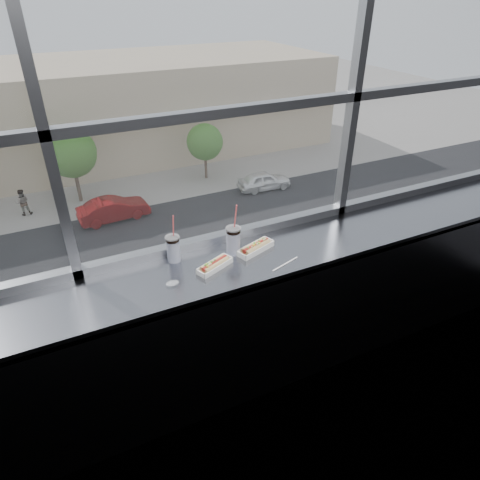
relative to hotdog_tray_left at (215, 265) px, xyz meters
name	(u,v)px	position (x,y,z in m)	size (l,w,h in m)	color
wall_back_lower	(226,300)	(0.20, 0.30, -0.58)	(6.00, 6.00, 0.00)	black
window_glass	(219,58)	(0.20, 0.32, 1.17)	(6.00, 6.00, 0.00)	silver
window_mullions	(220,59)	(0.20, 0.30, 1.17)	(6.00, 0.08, 2.40)	gray
counter	(241,263)	(0.20, 0.02, -0.06)	(6.00, 0.55, 0.06)	gray
counter_fascia	(257,345)	(0.20, -0.23, -0.58)	(6.00, 0.04, 1.04)	gray
hotdog_tray_left	(215,265)	(0.00, 0.00, 0.00)	(0.27, 0.18, 0.06)	white
hotdog_tray_right	(256,247)	(0.33, 0.07, 0.00)	(0.30, 0.18, 0.07)	white
soda_cup_left	(173,247)	(-0.21, 0.20, 0.07)	(0.09, 0.09, 0.34)	white
soda_cup_right	(233,239)	(0.18, 0.11, 0.08)	(0.10, 0.10, 0.37)	white
loose_straw	(285,264)	(0.43, -0.16, -0.02)	(0.01, 0.01, 0.23)	white
wrapper	(173,283)	(-0.30, -0.05, -0.01)	(0.09, 0.06, 0.02)	silver
plaza_ground	(50,142)	(0.20, 43.80, -12.13)	(120.00, 120.00, 0.00)	gray
plaza_near	(148,446)	(0.20, 7.30, -12.11)	(50.00, 14.00, 0.04)	gray
street_asphalt	(88,258)	(0.20, 20.30, -12.10)	(80.00, 10.00, 0.06)	black
far_sidewalk	(70,203)	(0.20, 28.30, -12.11)	(80.00, 6.00, 0.04)	gray
far_building	(46,115)	(0.20, 38.30, -8.13)	(50.00, 14.00, 8.00)	#BFAB8D
car_near_c	(100,280)	(0.33, 16.30, -11.05)	(6.10, 2.54, 2.03)	maroon
car_near_d	(238,245)	(7.90, 16.30, -11.05)	(6.09, 2.54, 2.03)	#EAE4C8
car_far_c	(264,178)	(13.95, 24.30, -11.14)	(5.56, 2.32, 1.85)	white
car_far_b	(113,206)	(2.61, 24.30, -11.05)	(6.07, 2.53, 2.02)	maroon
car_near_e	(318,225)	(13.31, 16.30, -11.11)	(5.72, 2.38, 1.91)	#41417C
pedestrian_b	(22,200)	(-2.76, 27.69, -10.97)	(0.99, 0.74, 2.23)	#66605B
tree_center	(71,153)	(0.97, 28.30, -8.46)	(3.46, 3.46, 5.40)	#47382B
tree_right	(205,142)	(10.79, 28.30, -9.10)	(2.85, 2.85, 4.45)	#47382B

